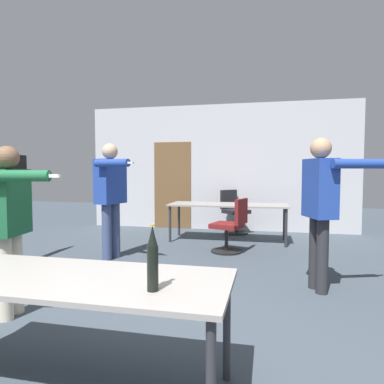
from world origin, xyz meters
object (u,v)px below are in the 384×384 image
object	(u,v)px
office_chair_near_pushed	(231,228)
person_far_watching	(111,190)
tv_screen	(2,198)
beer_bottle	(153,260)
person_center_tall	(321,199)
office_chair_mid_tucked	(234,213)
person_right_polo	(10,214)

from	to	relation	value
office_chair_near_pushed	person_far_watching	bearing A→B (deg)	131.10
tv_screen	beer_bottle	xyz separation A→B (m)	(3.07, -2.42, -0.08)
beer_bottle	person_center_tall	bearing A→B (deg)	63.30
tv_screen	office_chair_mid_tucked	world-z (taller)	tv_screen
person_center_tall	person_right_polo	xyz separation A→B (m)	(-2.91, -1.35, -0.09)
person_far_watching	office_chair_near_pushed	distance (m)	2.04
office_chair_mid_tucked	beer_bottle	world-z (taller)	beer_bottle
person_center_tall	beer_bottle	bearing A→B (deg)	-45.53
person_far_watching	person_right_polo	size ratio (longest dim) A/B	1.12
office_chair_mid_tucked	office_chair_near_pushed	bearing A→B (deg)	47.71
tv_screen	person_far_watching	bearing A→B (deg)	-60.46
person_right_polo	beer_bottle	bearing A→B (deg)	52.30
tv_screen	office_chair_near_pushed	world-z (taller)	tv_screen
person_center_tall	office_chair_near_pushed	xyz separation A→B (m)	(-1.18, 1.61, -0.63)
person_right_polo	beer_bottle	distance (m)	2.00
tv_screen	office_chair_near_pushed	size ratio (longest dim) A/B	1.76
person_right_polo	office_chair_near_pushed	distance (m)	3.47
person_center_tall	person_right_polo	world-z (taller)	person_center_tall
person_center_tall	office_chair_mid_tucked	bearing A→B (deg)	-178.07
tv_screen	person_right_polo	world-z (taller)	tv_screen
person_far_watching	office_chair_mid_tucked	distance (m)	3.16
tv_screen	office_chair_mid_tucked	size ratio (longest dim) A/B	1.70
person_right_polo	office_chair_mid_tucked	world-z (taller)	person_right_polo
office_chair_near_pushed	person_center_tall	bearing A→B (deg)	-127.06
office_chair_mid_tucked	beer_bottle	size ratio (longest dim) A/B	2.62
person_center_tall	office_chair_mid_tucked	world-z (taller)	person_center_tall
person_right_polo	office_chair_mid_tucked	xyz separation A→B (m)	(1.61, 4.79, -0.52)
office_chair_near_pushed	tv_screen	bearing A→B (deg)	133.35
person_right_polo	office_chair_mid_tucked	size ratio (longest dim) A/B	1.69
tv_screen	office_chair_near_pushed	distance (m)	3.48
person_far_watching	person_right_polo	bearing A→B (deg)	16.91
person_right_polo	tv_screen	bearing A→B (deg)	-144.17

